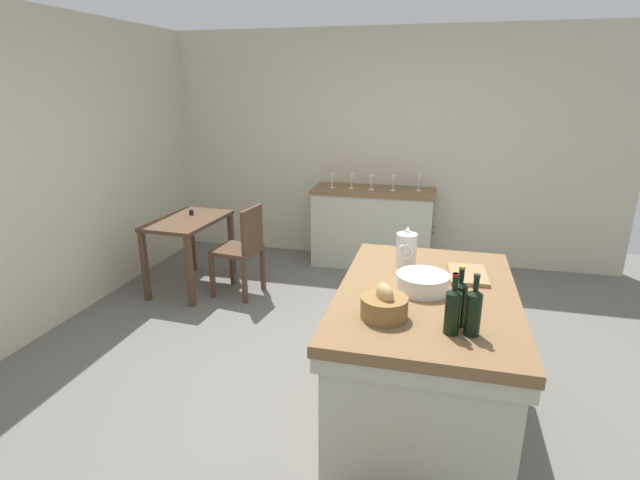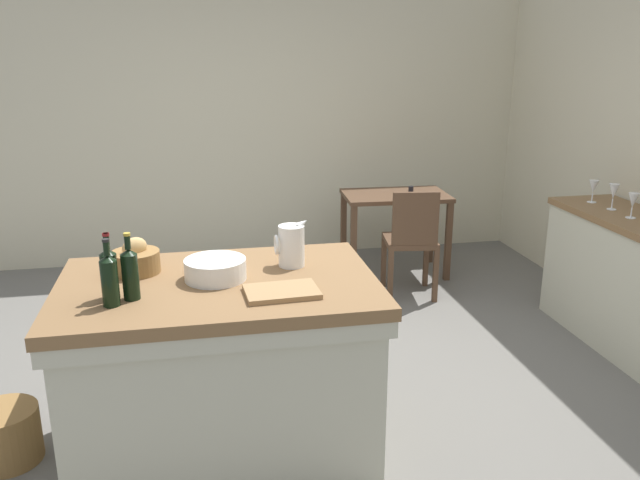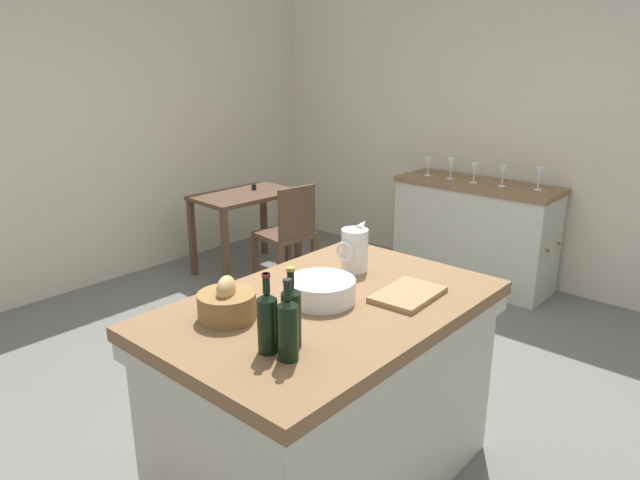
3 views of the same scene
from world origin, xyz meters
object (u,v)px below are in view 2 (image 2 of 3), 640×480
wicker_hamper (6,435)px  pitcher (291,245)px  wash_bowl (215,269)px  cutting_board (282,292)px  island_table (222,361)px  side_cabinet (630,282)px  wine_glass_middle (633,201)px  wine_glass_far_right (593,187)px  wine_bottle_green (109,279)px  wine_bottle_amber (109,272)px  wine_bottle_dark (130,273)px  bread_basket (136,260)px  writing_desk (395,207)px  wine_glass_right (614,192)px  wooden_chair (411,239)px

wicker_hamper → pitcher: bearing=1.7°
wash_bowl → wicker_hamper: (-1.05, 0.08, -0.82)m
cutting_board → island_table: bearing=140.3°
wash_bowl → cutting_board: (0.28, -0.25, -0.04)m
island_table → side_cabinet: (2.74, 0.69, -0.04)m
wine_glass_middle → wine_glass_far_right: wine_glass_middle is taller
island_table → wicker_hamper: size_ratio=4.53×
side_cabinet → wine_bottle_green: (-3.20, -0.91, 0.58)m
island_table → wine_bottle_amber: wine_bottle_amber is taller
wine_bottle_green → wine_glass_middle: size_ratio=1.78×
wine_bottle_green → wine_glass_middle: (3.15, 0.92, -0.02)m
cutting_board → wine_bottle_dark: (-0.65, 0.07, 0.11)m
pitcher → bread_basket: 0.76m
writing_desk → wine_glass_right: (1.08, -1.44, 0.40)m
wine_glass_middle → wooden_chair: bearing=135.5°
writing_desk → cutting_board: bearing=-117.6°
bread_basket → wine_glass_right: bearing=13.5°
side_cabinet → cutting_board: cutting_board is taller
wash_bowl → wine_bottle_green: wine_bottle_green is taller
wooden_chair → wicker_hamper: size_ratio=2.73×
side_cabinet → wine_bottle_amber: (-3.21, -0.81, 0.58)m
writing_desk → wine_glass_middle: bearing=-57.5°
wash_bowl → wine_bottle_green: size_ratio=0.98×
wash_bowl → wine_glass_right: 2.87m
pitcher → wine_glass_right: size_ratio=1.40×
side_cabinet → wash_bowl: size_ratio=4.71×
wicker_hamper → side_cabinet: bearing=8.7°
pitcher → wine_bottle_green: 0.90m
pitcher → cutting_board: (-0.10, -0.38, -0.10)m
writing_desk → wicker_hamper: 3.55m
wine_bottle_green → island_table: bearing=25.2°
island_table → writing_desk: island_table is taller
writing_desk → wicker_hamper: writing_desk is taller
wine_glass_right → wine_bottle_amber: bearing=-161.5°
wine_glass_right → wine_glass_far_right: wine_glass_right is taller
island_table → wine_bottle_green: size_ratio=5.04×
bread_basket → wine_bottle_amber: size_ratio=0.78×
wine_glass_far_right → wicker_hamper: wine_glass_far_right is taller
wine_glass_middle → wicker_hamper: (-3.75, -0.60, -0.86)m
bread_basket → wine_glass_far_right: (3.08, 0.96, 0.03)m
cutting_board → wine_bottle_green: (-0.73, 0.01, 0.11)m
wine_bottle_amber → wine_bottle_dark: bearing=-18.1°
island_table → bread_basket: 0.65m
pitcher → bread_basket: pitcher is taller
writing_desk → wine_bottle_amber: size_ratio=3.15×
wine_glass_middle → cutting_board: bearing=-158.9°
writing_desk → bread_basket: bearing=-132.7°
pitcher → wine_bottle_dark: 0.81m
wine_glass_right → island_table: bearing=-160.9°
wash_bowl → wine_glass_middle: 2.79m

